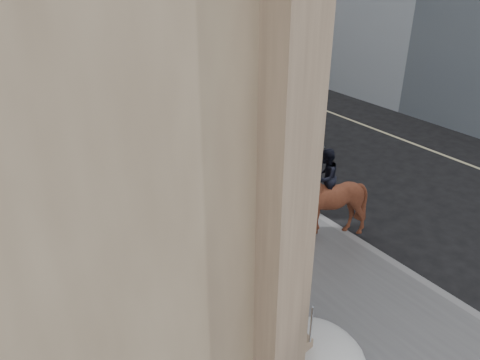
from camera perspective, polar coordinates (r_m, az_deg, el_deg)
name	(u,v)px	position (r m, az deg, el deg)	size (l,w,h in m)	color
ground	(308,289)	(12.57, 8.25, -12.99)	(140.00, 140.00, 0.00)	black
sidewalk	(147,157)	(19.87, -11.26, 2.79)	(5.00, 80.00, 0.12)	#4E4E51
curb	(202,143)	(20.91, -4.71, 4.48)	(0.24, 80.00, 0.12)	slate
lane_line	(330,112)	(25.48, 10.97, 8.10)	(0.15, 70.00, 0.01)	#BFB78C
far_podium	(398,62)	(28.62, 18.71, 13.42)	(2.00, 80.00, 4.00)	#75604B
streetlight_mid	(157,26)	(23.22, -10.08, 18.03)	(1.71, 0.24, 8.00)	#2D2D30
traffic_signal	(89,19)	(30.49, -17.94, 18.15)	(4.10, 0.22, 6.00)	#2D2D30
snow_bank	(132,173)	(17.63, -13.07, 0.85)	(1.70, 18.10, 0.76)	silver
mounted_horse_left	(183,194)	(14.18, -6.92, -1.66)	(1.94, 2.85, 2.76)	#552D19
mounted_horse_right	(325,200)	(13.84, 10.36, -2.42)	(2.52, 2.63, 2.78)	#462114
pedestrian	(245,187)	(15.00, 0.58, -0.85)	(1.05, 0.44, 1.80)	black
car_silver	(295,126)	(21.13, 6.71, 6.54)	(1.70, 4.22, 1.44)	#9C9EA4
car_grey	(235,61)	(33.77, -0.67, 14.25)	(1.72, 4.22, 1.23)	slate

